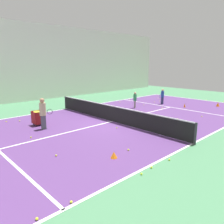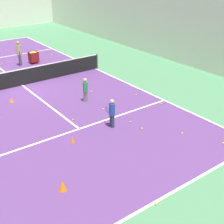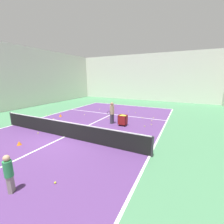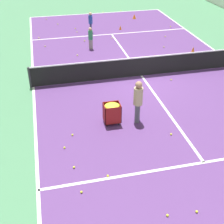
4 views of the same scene
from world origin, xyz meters
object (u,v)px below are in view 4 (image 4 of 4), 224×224
at_px(player_near_baseline, 91,21).
at_px(coach_at_net, 138,99).
at_px(ball_cart, 112,110).
at_px(training_cone_1, 134,16).
at_px(tennis_net, 142,66).
at_px(child_midcourt, 91,37).

relative_size(player_near_baseline, coach_at_net, 0.78).
bearing_deg(ball_cart, training_cone_1, -110.05).
relative_size(tennis_net, training_cone_1, 30.53).
xyz_separation_m(coach_at_net, ball_cart, (0.93, -0.10, -0.37)).
bearing_deg(player_near_baseline, tennis_net, 17.50).
bearing_deg(tennis_net, child_midcourt, -66.78).
xyz_separation_m(player_near_baseline, training_cone_1, (-3.65, -2.38, -0.57)).
xyz_separation_m(tennis_net, child_midcourt, (1.74, -4.05, 0.21)).
bearing_deg(player_near_baseline, training_cone_1, 130.60).
bearing_deg(training_cone_1, ball_cart, 69.95).
distance_m(child_midcourt, training_cone_1, 6.75).
height_order(player_near_baseline, training_cone_1, player_near_baseline).
xyz_separation_m(player_near_baseline, child_midcourt, (0.51, 2.91, -0.02)).
distance_m(player_near_baseline, coach_at_net, 10.59).
xyz_separation_m(coach_at_net, training_cone_1, (-3.77, -12.97, -0.77)).
bearing_deg(training_cone_1, coach_at_net, 73.80).
relative_size(player_near_baseline, ball_cart, 1.59).
height_order(player_near_baseline, ball_cart, player_near_baseline).
bearing_deg(tennis_net, ball_cart, 57.22).
distance_m(player_near_baseline, child_midcourt, 2.95).
relative_size(coach_at_net, ball_cart, 2.03).
relative_size(child_midcourt, ball_cart, 1.53).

